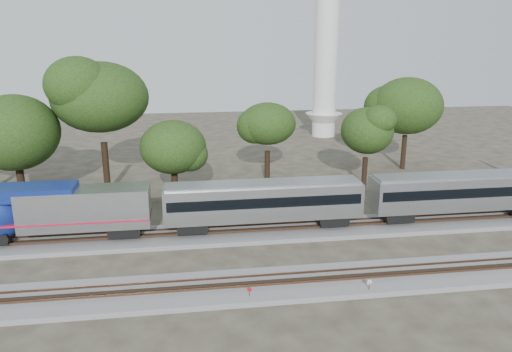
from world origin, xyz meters
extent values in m
plane|color=#383328|center=(0.00, 0.00, 0.00)|extent=(160.00, 160.00, 0.00)
cube|color=slate|center=(0.00, 6.00, 0.20)|extent=(160.00, 5.00, 0.40)
cube|color=brown|center=(0.00, 5.28, 0.66)|extent=(160.00, 0.08, 0.15)
cube|color=brown|center=(0.00, 6.72, 0.66)|extent=(160.00, 0.08, 0.15)
cube|color=slate|center=(0.00, -4.00, 0.20)|extent=(160.00, 5.00, 0.40)
cube|color=brown|center=(0.00, -4.72, 0.66)|extent=(160.00, 0.08, 0.15)
cube|color=brown|center=(0.00, -3.28, 0.66)|extent=(160.00, 0.08, 0.15)
cube|color=#AEB0B5|center=(-10.06, 6.00, 3.33)|extent=(10.81, 3.06, 3.36)
cube|color=navy|center=(-15.06, 6.00, 4.91)|extent=(8.67, 3.00, 1.02)
cube|color=maroon|center=(-11.29, 6.00, 2.46)|extent=(13.25, 3.10, 0.18)
cube|color=black|center=(-6.95, 6.00, 1.19)|extent=(2.65, 2.24, 0.92)
cube|color=#AEB0B5|center=(5.32, 6.00, 3.18)|extent=(17.74, 3.06, 3.06)
cube|color=black|center=(5.32, 6.00, 3.48)|extent=(17.13, 3.11, 0.92)
cube|color=gray|center=(5.32, 6.00, 4.76)|extent=(17.33, 2.45, 0.36)
cube|color=black|center=(-1.11, 6.00, 1.19)|extent=(2.65, 2.24, 0.92)
cube|color=black|center=(11.74, 6.00, 1.19)|extent=(2.65, 2.24, 0.92)
cube|color=#AEB0B5|center=(24.47, 6.00, 3.18)|extent=(17.74, 3.06, 3.06)
cube|color=black|center=(24.47, 6.00, 3.48)|extent=(17.13, 3.11, 0.92)
cube|color=gray|center=(24.47, 6.00, 4.76)|extent=(17.33, 2.45, 0.36)
cube|color=black|center=(18.04, 6.00, 1.19)|extent=(2.65, 2.24, 0.92)
cylinder|color=#512D19|center=(2.50, -5.62, 0.46)|extent=(0.06, 0.06, 0.91)
cylinder|color=#B50C16|center=(2.50, -5.62, 0.86)|extent=(0.32, 0.14, 0.32)
cylinder|color=#512D19|center=(10.91, -5.95, 0.51)|extent=(0.07, 0.07, 1.01)
cylinder|color=silver|center=(10.91, -5.95, 0.96)|extent=(0.36, 0.10, 0.36)
cube|color=#512D19|center=(6.52, -5.21, 0.15)|extent=(0.52, 0.34, 0.30)
cylinder|color=silver|center=(23.04, 49.28, 14.13)|extent=(4.04, 4.04, 28.26)
cone|color=silver|center=(23.04, 49.28, 2.02)|extent=(6.46, 6.46, 4.04)
cylinder|color=black|center=(-18.94, 18.14, 2.09)|extent=(0.70, 0.70, 4.18)
ellipsoid|color=black|center=(-18.94, 18.14, 7.76)|extent=(7.88, 7.88, 6.70)
cylinder|color=black|center=(-10.44, 20.63, 2.95)|extent=(0.70, 0.70, 5.90)
ellipsoid|color=black|center=(-10.44, 20.63, 10.96)|extent=(11.12, 11.12, 9.46)
cylinder|color=black|center=(-2.71, 15.52, 1.69)|extent=(0.70, 0.70, 3.38)
ellipsoid|color=black|center=(-2.71, 15.52, 6.28)|extent=(6.37, 6.37, 5.42)
cylinder|color=black|center=(8.39, 22.31, 1.95)|extent=(0.70, 0.70, 3.91)
ellipsoid|color=black|center=(8.39, 22.31, 7.25)|extent=(7.37, 7.37, 6.26)
cylinder|color=black|center=(19.29, 18.17, 1.86)|extent=(0.70, 0.70, 3.71)
ellipsoid|color=black|center=(19.29, 18.17, 6.89)|extent=(7.00, 7.00, 5.95)
cylinder|color=black|center=(27.53, 25.84, 2.29)|extent=(0.70, 0.70, 4.58)
ellipsoid|color=black|center=(27.53, 25.84, 8.51)|extent=(8.64, 8.64, 7.35)
camera|label=1|loc=(-1.41, -35.83, 17.65)|focal=35.00mm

